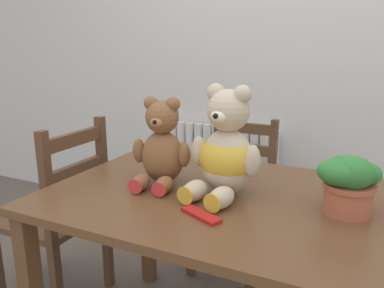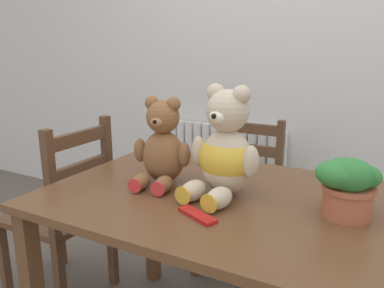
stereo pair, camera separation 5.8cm
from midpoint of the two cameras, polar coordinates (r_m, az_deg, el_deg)
wall_back at (r=2.46m, az=14.71°, el=15.06°), size 8.00×0.04×2.60m
radiator at (r=2.69m, az=2.97°, el=-5.55°), size 0.89×0.10×0.74m
dining_table at (r=1.40m, az=2.55°, el=-11.55°), size 1.20×0.86×0.75m
wooden_chair_behind at (r=2.19m, az=5.91°, el=-7.62°), size 0.39×0.41×0.86m
wooden_chair_side at (r=1.99m, az=-20.55°, el=-10.27°), size 0.43×0.40×0.93m
teddy_bear_left at (r=1.42m, az=-5.85°, el=-0.48°), size 0.23×0.25×0.33m
teddy_bear_right at (r=1.30m, az=3.95°, el=-1.21°), size 0.27×0.30×0.39m
potted_plant at (r=1.24m, az=21.47°, el=-5.16°), size 0.18×0.18×0.20m
chocolate_bar at (r=1.17m, az=-0.08°, el=-10.78°), size 0.15×0.10×0.01m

